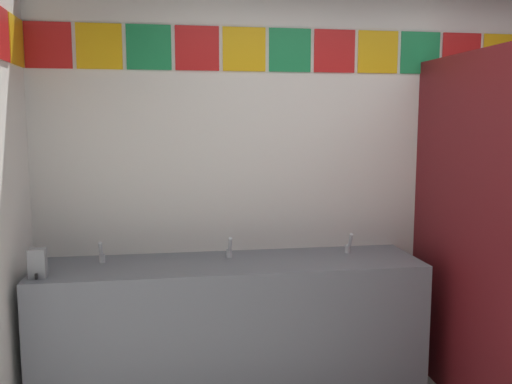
{
  "coord_description": "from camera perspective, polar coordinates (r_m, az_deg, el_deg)",
  "views": [
    {
      "loc": [
        -1.2,
        -1.84,
        1.66
      ],
      "look_at": [
        -0.75,
        0.99,
        1.29
      ],
      "focal_mm": 37.93,
      "sensor_mm": 36.0,
      "label": 1
    }
  ],
  "objects": [
    {
      "name": "vanity_counter",
      "position": [
        3.4,
        -2.59,
        -13.88
      ],
      "size": [
        2.3,
        0.58,
        0.82
      ],
      "color": "slate",
      "rests_on": "ground_plane"
    },
    {
      "name": "wall_back",
      "position": [
        3.7,
        10.01,
        2.04
      ],
      "size": [
        4.1,
        0.09,
        2.63
      ],
      "color": "white",
      "rests_on": "ground_plane"
    },
    {
      "name": "faucet_left",
      "position": [
        3.36,
        -15.97,
        -6.36
      ],
      "size": [
        0.04,
        0.1,
        0.14
      ],
      "color": "silver",
      "rests_on": "vanity_counter"
    },
    {
      "name": "faucet_right",
      "position": [
        3.52,
        9.75,
        -5.57
      ],
      "size": [
        0.04,
        0.1,
        0.14
      ],
      "color": "silver",
      "rests_on": "vanity_counter"
    },
    {
      "name": "faucet_center",
      "position": [
        3.35,
        -2.81,
        -6.11
      ],
      "size": [
        0.04,
        0.1,
        0.14
      ],
      "color": "silver",
      "rests_on": "vanity_counter"
    },
    {
      "name": "soap_dispenser",
      "position": [
        3.16,
        -22.04,
        -7.0
      ],
      "size": [
        0.09,
        0.09,
        0.16
      ],
      "color": "gray",
      "rests_on": "vanity_counter"
    }
  ]
}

